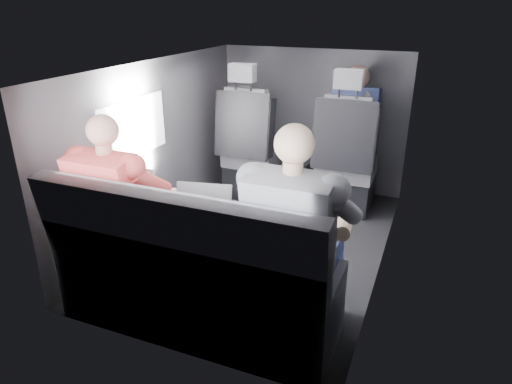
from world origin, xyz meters
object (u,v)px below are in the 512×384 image
at_px(passenger_rear_right, 297,238).
at_px(passenger_front_right, 354,122).
at_px(laptop_black, 309,230).
at_px(laptop_silver, 211,208).
at_px(laptop_white, 140,192).
at_px(passenger_rear_left, 125,208).
at_px(front_seat_right, 346,168).
at_px(soda_cup, 290,155).
at_px(front_seat_left, 251,156).
at_px(rear_bench, 194,280).
at_px(center_console, 297,181).

bearing_deg(passenger_rear_right, passenger_front_right, 93.30).
relative_size(laptop_black, passenger_rear_right, 0.29).
bearing_deg(laptop_silver, laptop_white, 177.22).
height_order(laptop_silver, passenger_rear_right, passenger_rear_right).
bearing_deg(passenger_rear_left, laptop_white, 100.52).
xyz_separation_m(front_seat_right, soda_cup, (-0.50, -0.04, 0.07)).
height_order(soda_cup, passenger_rear_left, passenger_rear_left).
height_order(front_seat_left, laptop_black, front_seat_left).
bearing_deg(rear_bench, passenger_rear_left, 169.11).
distance_m(soda_cup, laptop_silver, 1.59).
bearing_deg(passenger_rear_right, front_seat_left, 119.26).
height_order(front_seat_right, soda_cup, front_seat_right).
relative_size(front_seat_left, laptop_black, 3.51).
height_order(rear_bench, laptop_white, rear_bench).
xyz_separation_m(front_seat_right, passenger_front_right, (-0.01, 0.26, 0.35)).
bearing_deg(laptop_white, soda_cup, 72.58).
height_order(center_console, rear_bench, rear_bench).
distance_m(center_console, passenger_front_right, 0.74).
relative_size(laptop_silver, laptop_black, 0.99).
bearing_deg(passenger_rear_left, laptop_silver, 20.74).
distance_m(front_seat_right, passenger_rear_left, 2.05).
relative_size(front_seat_right, laptop_white, 3.55).
relative_size(laptop_white, laptop_black, 0.99).
bearing_deg(laptop_silver, front_seat_left, 104.85).
relative_size(center_console, laptop_silver, 1.34).
bearing_deg(laptop_black, laptop_silver, 175.58).
bearing_deg(laptop_white, center_console, 71.96).
bearing_deg(laptop_black, laptop_white, 176.33).
bearing_deg(passenger_rear_left, front_seat_right, 62.35).
bearing_deg(soda_cup, laptop_black, -68.68).
xyz_separation_m(rear_bench, laptop_silver, (-0.02, 0.28, 0.32)).
relative_size(laptop_white, passenger_rear_right, 0.28).
height_order(center_console, laptop_silver, laptop_silver).
bearing_deg(passenger_rear_left, laptop_black, 7.03).
distance_m(laptop_black, passenger_front_right, 1.94).
xyz_separation_m(soda_cup, passenger_rear_right, (0.61, -1.76, 0.17)).
bearing_deg(center_console, soda_cup, -118.70).
height_order(rear_bench, laptop_silver, rear_bench).
relative_size(center_console, soda_cup, 1.64).
xyz_separation_m(front_seat_left, laptop_black, (1.04, -1.67, 0.23)).
relative_size(laptop_white, passenger_front_right, 0.44).
bearing_deg(front_seat_right, passenger_rear_right, -86.43).
xyz_separation_m(laptop_white, passenger_front_right, (0.98, 1.86, 0.12)).
xyz_separation_m(laptop_silver, laptop_black, (0.61, -0.05, -0.00)).
bearing_deg(passenger_rear_right, center_console, 106.94).
bearing_deg(laptop_silver, front_seat_right, 73.91).
bearing_deg(passenger_rear_right, front_seat_right, 93.57).
height_order(front_seat_right, laptop_white, front_seat_right).
bearing_deg(front_seat_left, laptop_black, -58.16).
height_order(rear_bench, laptop_black, rear_bench).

